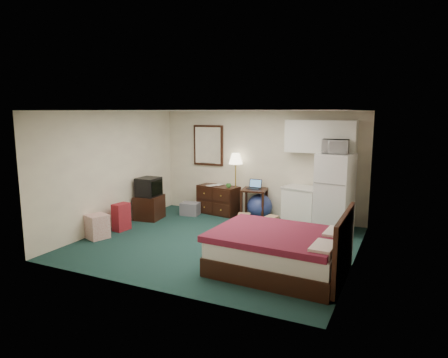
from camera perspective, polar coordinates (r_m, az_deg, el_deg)
The scene contains 25 objects.
floor at distance 7.76m, azimuth -0.90°, elevation -9.04°, with size 5.00×4.50×0.01m, color black.
ceiling at distance 7.35m, azimuth -0.95°, elevation 9.76°, with size 5.00×4.50×0.01m, color beige.
walls at distance 7.45m, azimuth -0.92°, elevation 0.11°, with size 5.01×4.51×2.50m.
mirror at distance 9.98m, azimuth -2.25°, elevation 4.83°, with size 0.80×0.06×1.00m, color white, non-canonical shape.
upper_cabinets at distance 8.87m, azimuth 13.63°, elevation 5.91°, with size 1.50×0.35×0.70m, color white, non-canonical shape.
headboard at distance 6.11m, azimuth 16.76°, elevation -9.23°, with size 0.06×1.56×1.00m, color black, non-canonical shape.
dresser at distance 9.79m, azimuth -0.81°, elevation -2.98°, with size 1.02×0.46×0.69m, color black, non-canonical shape.
floor_lamp at distance 9.59m, azimuth 1.66°, elevation -0.77°, with size 0.33×0.33×1.50m, color gold, non-canonical shape.
desk at distance 9.37m, azimuth 4.34°, elevation -3.54°, with size 0.56×0.56×0.71m, color black, non-canonical shape.
exercise_ball at distance 9.36m, azimuth 5.12°, elevation -3.93°, with size 0.59×0.59×0.59m, color navy.
kitchen_counter at distance 9.00m, azimuth 11.11°, elevation -3.88°, with size 0.75×0.57×0.82m, color white, non-canonical shape.
fridge at distance 8.55m, azimuth 15.52°, elevation -1.95°, with size 0.67×0.67×1.64m, color silver, non-canonical shape.
bed at distance 6.39m, azimuth 7.81°, elevation -10.31°, with size 1.96×1.53×0.63m, color #5A1522, non-canonical shape.
tv_stand at distance 9.49m, azimuth -10.62°, elevation -3.98°, with size 0.55×0.60×0.55m, color black, non-canonical shape.
suitcase at distance 8.72m, azimuth -14.46°, elevation -5.26°, with size 0.22×0.35×0.57m, color maroon, non-canonical shape.
retail_box at distance 8.33m, azimuth -17.67°, elevation -6.48°, with size 0.38×0.38×0.47m, color white, non-canonical shape.
file_bin at distance 9.74m, azimuth -4.85°, elevation -4.26°, with size 0.43×0.32×0.30m, color slate, non-canonical shape.
cardboard_box_a at distance 9.01m, azimuth 2.89°, elevation -5.65°, with size 0.26×0.22×0.22m, color olive, non-canonical shape.
cardboard_box_b at distance 8.65m, azimuth 6.79°, elevation -6.18°, with size 0.23×0.27×0.27m, color olive, non-canonical shape.
laptop at distance 9.27m, azimuth 4.27°, elevation -0.79°, with size 0.31×0.25×0.21m, color black, non-canonical shape.
crt_tv at distance 9.36m, azimuth -10.72°, elevation -1.11°, with size 0.47×0.50×0.43m, color black, non-canonical shape.
microwave at distance 8.44m, azimuth 15.63°, elevation 4.73°, with size 0.52×0.29×0.35m, color silver.
book_a at distance 9.75m, azimuth -2.06°, elevation -0.21°, with size 0.18×0.02×0.25m, color olive.
book_b at distance 9.81m, azimuth -1.25°, elevation -0.19°, with size 0.17×0.02×0.23m, color olive.
mug at distance 9.46m, azimuth 0.65°, elevation -0.89°, with size 0.12×0.10×0.12m, color #3A7D2F.
Camera 1 is at (3.26, -6.59, 2.48)m, focal length 32.00 mm.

